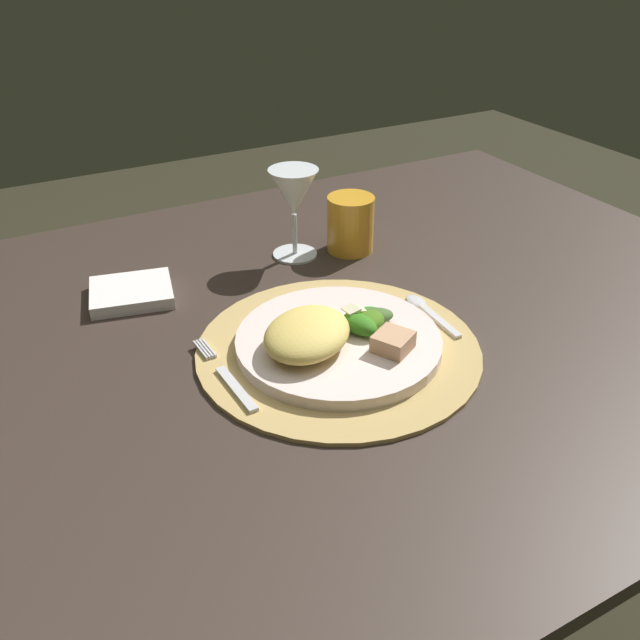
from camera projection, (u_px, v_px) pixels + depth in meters
The scene contains 12 objects.
ground_plane at pixel (344, 630), 1.36m from camera, with size 6.00×6.00×0.00m, color #2E2C1C.
dining_table at pixel (351, 396), 1.04m from camera, with size 1.30×1.01×0.75m.
placemat at pixel (338, 349), 0.88m from camera, with size 0.37×0.37×0.01m, color tan.
dinner_plate at pixel (338, 342), 0.87m from camera, with size 0.27×0.27×0.02m, color silver.
pasta_serving at pixel (307, 334), 0.84m from camera, with size 0.13×0.10×0.04m, color #E7C761.
salad_greens at pixel (365, 320), 0.88m from camera, with size 0.09×0.07×0.03m.
bread_piece at pixel (393, 342), 0.84m from camera, with size 0.04×0.04×0.02m, color tan.
fork at pixel (228, 378), 0.81m from camera, with size 0.02×0.16×0.00m.
spoon at pixel (425, 309), 0.95m from camera, with size 0.02×0.13×0.01m.
napkin at pixel (131, 293), 0.99m from camera, with size 0.12×0.10×0.02m, color white.
wine_glass at pixel (294, 195), 1.06m from camera, with size 0.08×0.08×0.15m.
amber_tumbler at pixel (350, 224), 1.11m from camera, with size 0.08×0.08×0.09m, color gold.
Camera 1 is at (-0.44, -0.70, 1.25)m, focal length 37.72 mm.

